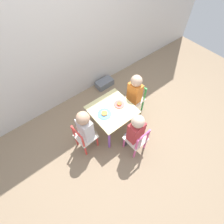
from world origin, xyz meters
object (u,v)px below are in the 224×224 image
Objects in this scene: kids_table at (112,112)px; plate_left at (104,114)px; child_left at (86,127)px; storage_bin at (105,83)px; chair_red at (85,138)px; chair_green at (135,99)px; child_right at (134,92)px; child_front at (135,130)px; chair_pink at (137,140)px; plate_right at (119,104)px.

kids_table is 0.15m from plate_left.
child_left is 1.28m from storage_bin.
child_left reaches higher than storage_bin.
chair_red is 1.00× the size of chair_green.
child_left is 0.90m from child_right.
chair_red is 0.68× the size of child_front.
chair_pink is at bearing -108.45° from storage_bin.
chair_red and chair_pink have the same top height.
chair_pink is 0.71m from child_left.
child_front is 4.98× the size of plate_right.
child_front is 2.30× the size of storage_bin.
child_right reaches higher than chair_green.
storage_bin is (-0.06, 0.75, -0.19)m from chair_green.
child_left reaches higher than plate_left.
chair_green is 0.67× the size of child_left.
kids_table is 0.96m from storage_bin.
chair_red reaches higher than plate_right.
kids_table is 0.53m from chair_red.
storage_bin is at bearing 176.00° from child_right.
child_front is (-0.49, -0.49, 0.20)m from chair_green.
child_right reaches higher than child_front.
chair_red is at bearing -44.33° from chair_pink.
chair_green is 1.57× the size of storage_bin.
child_front is at bearing -87.80° from kids_table.
child_front reaches higher than storage_bin.
chair_green is 0.67× the size of child_right.
child_right is 0.85m from storage_bin.
chair_green is at bearing 5.32° from plate_right.
chair_green is 0.43m from plate_right.
plate_right is at bearing -90.80° from child_left.
kids_table is at bearing -90.00° from child_left.
storage_bin is at bearing -179.45° from chair_green.
chair_green is 1.00× the size of chair_pink.
plate_left is at bearing 180.00° from plate_right.
storage_bin is at bearing 60.04° from kids_table.
kids_table is 0.53m from chair_green.
chair_red is 0.67m from plate_right.
chair_green is at bearing 3.12° from plate_left.
chair_red is at bearing 90.00° from child_left.
child_front reaches higher than plate_right.
plate_left is at bearing -73.75° from child_front.
child_left is at bearing -138.06° from storage_bin.
kids_table is 0.46m from child_right.
plate_left is (0.38, 0.03, 0.20)m from chair_red.
storage_bin is at bearing -111.58° from child_front.
storage_bin is (0.43, 1.23, -0.39)m from child_front.
child_right is 0.65m from child_front.
chair_green and chair_pink have the same top height.
child_front is 0.47m from plate_right.
storage_bin is at bearing -53.27° from chair_red.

